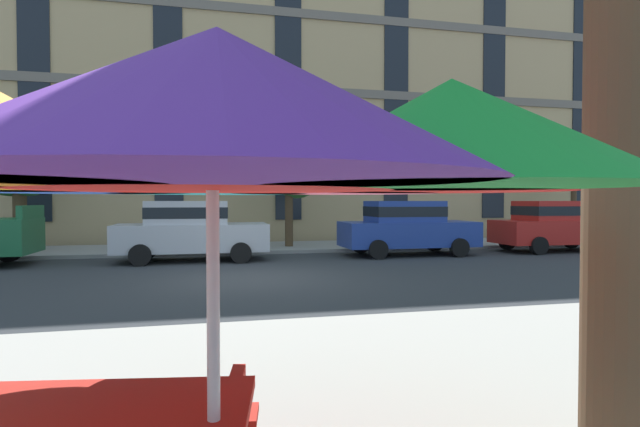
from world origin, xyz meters
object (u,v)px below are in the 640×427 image
object	(u,v)px
sedan_red	(555,224)
street_tree_right	(574,159)
sedan_blue	(407,226)
street_tree_middle	(289,162)
street_tree_left	(17,165)
patio_umbrella	(212,149)
sedan_silver	(190,229)

from	to	relation	value
sedan_red	street_tree_right	world-z (taller)	street_tree_right
sedan_blue	street_tree_right	bearing A→B (deg)	18.45
street_tree_middle	street_tree_left	bearing A→B (deg)	178.23
patio_umbrella	street_tree_right	bearing A→B (deg)	45.77
sedan_blue	street_tree_right	distance (m)	9.73
sedan_silver	sedan_red	size ratio (longest dim) A/B	1.00
sedan_silver	patio_umbrella	bearing A→B (deg)	-87.69
sedan_silver	street_tree_middle	xyz separation A→B (m)	(3.42, 2.69, 2.25)
sedan_blue	street_tree_right	size ratio (longest dim) A/B	0.95
sedan_silver	sedan_blue	distance (m)	6.87
sedan_blue	street_tree_left	bearing A→B (deg)	166.62
street_tree_left	street_tree_middle	world-z (taller)	street_tree_middle
sedan_silver	patio_umbrella	distance (m)	12.76
sedan_silver	street_tree_middle	size ratio (longest dim) A/B	0.97
sedan_blue	sedan_red	size ratio (longest dim) A/B	1.00
sedan_blue	patio_umbrella	bearing A→B (deg)	-116.59
sedan_blue	street_tree_left	xyz separation A→B (m)	(-12.46, 2.97, 2.03)
sedan_silver	sedan_blue	xyz separation A→B (m)	(6.87, 0.00, 0.00)
street_tree_right	patio_umbrella	xyz separation A→B (m)	(-15.25, -15.67, -1.53)
sedan_silver	street_tree_left	distance (m)	6.65
sedan_silver	sedan_blue	world-z (taller)	same
sedan_blue	patio_umbrella	xyz separation A→B (m)	(-6.36, -12.70, 1.07)
sedan_silver	street_tree_right	xyz separation A→B (m)	(15.76, 2.97, 2.60)
street_tree_left	sedan_red	bearing A→B (deg)	-9.31
sedan_silver	street_tree_left	world-z (taller)	street_tree_left
sedan_blue	sedan_red	distance (m)	5.62
sedan_blue	street_tree_middle	distance (m)	4.92
street_tree_right	patio_umbrella	bearing A→B (deg)	-134.23
street_tree_left	street_tree_right	size ratio (longest dim) A/B	0.91
street_tree_left	street_tree_right	bearing A→B (deg)	0.00
sedan_silver	sedan_red	xyz separation A→B (m)	(12.49, 0.00, 0.00)
street_tree_middle	street_tree_right	xyz separation A→B (m)	(12.34, 0.28, 0.36)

